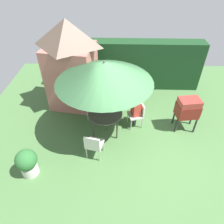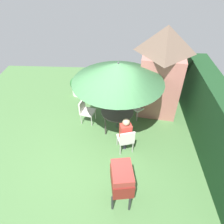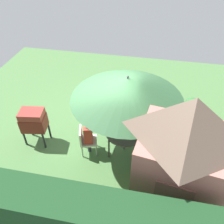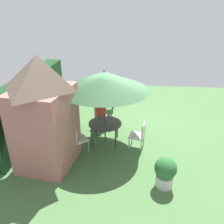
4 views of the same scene
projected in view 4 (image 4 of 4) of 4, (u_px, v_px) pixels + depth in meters
The scene contains 11 objects.
ground_plane at pixel (124, 130), 8.76m from camera, with size 11.00×11.00×0.00m, color #47703D.
hedge_backdrop at pixel (32, 102), 8.64m from camera, with size 5.81×0.67×2.01m.
garden_shed at pixel (44, 113), 6.26m from camera, with size 1.92×1.73×3.21m.
patio_table at pixel (105, 125), 7.69m from camera, with size 1.11×1.11×0.74m.
patio_umbrella at pixel (104, 81), 7.05m from camera, with size 2.83×2.83×2.55m.
bbq_grill at pixel (108, 93), 10.05m from camera, with size 0.77×0.60×1.20m.
chair_near_shed at pixel (101, 115), 8.76m from camera, with size 0.57×0.57×0.90m.
chair_far_side at pixel (77, 138), 7.20m from camera, with size 0.65×0.65×0.90m.
chair_toward_hedge at pixel (139, 134), 7.41m from camera, with size 0.55×0.56×0.90m.
potted_plant_by_shed at pixel (165, 171), 5.83m from camera, with size 0.57×0.57×0.86m.
person_in_red at pixel (101, 109), 8.58m from camera, with size 0.32×0.39×1.26m.
Camera 4 is at (-7.69, -0.26, 4.28)m, focal length 36.70 mm.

